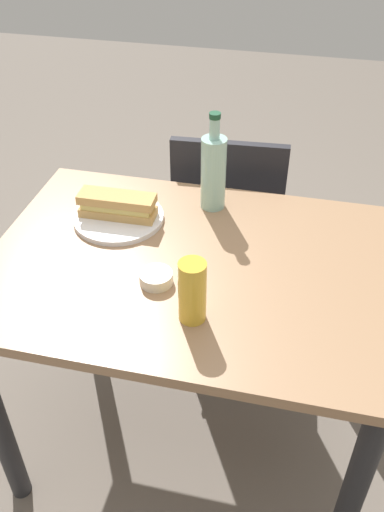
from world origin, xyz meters
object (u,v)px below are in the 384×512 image
Objects in this scene: baguette_sandwich_near at (117,205)px; plate_near at (119,217)px; dining_table at (192,298)px; knife_near at (121,204)px; water_bottle at (213,171)px; olive_bowl at (156,278)px; chair_far at (228,221)px; beer_glass at (192,291)px.

plate_near is at bearing -90.00° from baguette_sandwich_near.
dining_table is 4.15× the size of plate_near.
knife_near is at bearing 142.94° from dining_table.
water_bottle reaches higher than dining_table.
olive_bowl reaches higher than plate_near.
knife_near is 2.10× the size of olive_bowl.
beer_glass reaches higher than chair_far.
dining_table is at bearing -29.74° from plate_near.
beer_glass reaches higher than plate_near.
knife_near is at bearing -163.47° from water_bottle.
olive_bowl reaches higher than dining_table.
knife_near is at bearing 102.26° from baguette_sandwich_near.
beer_glass reaches higher than knife_near.
baguette_sandwich_near is at bearing 130.98° from beer_glass.
dining_table is 0.59m from chair_far.
baguette_sandwich_near is 0.06m from knife_near.
water_bottle reaches higher than chair_far.
dining_table is 0.29m from beer_glass.
baguette_sandwich_near reaches higher than plate_near.
chair_far is at bearing 88.85° from water_bottle.
beer_glass is 0.16m from olive_bowl.
chair_far is 5.44× the size of beer_glass.
plate_near is 0.88× the size of water_bottle.
olive_bowl is at bearing -124.93° from dining_table.
olive_bowl is (0.19, -0.29, -0.00)m from knife_near.
water_bottle reaches higher than beer_glass.
water_bottle is (-0.00, 0.27, 0.25)m from dining_table.
beer_glass is at bearing -76.91° from dining_table.
baguette_sandwich_near is at bearing -120.17° from chair_far.
beer_glass reaches higher than dining_table.
baguette_sandwich_near is 1.25× the size of knife_near.
beer_glass is (0.29, -0.34, 0.07)m from plate_near.
knife_near is 0.29m from water_bottle.
dining_table is 0.37m from water_bottle.
beer_glass reaches higher than olive_bowl.
baguette_sandwich_near is 1.37× the size of beer_glass.
baguette_sandwich_near is 0.29m from water_bottle.
baguette_sandwich_near reaches higher than dining_table.
olive_bowl is at bearing -53.14° from plate_near.
baguette_sandwich_near is at bearing 90.00° from plate_near.
chair_far is at bearing 55.18° from knife_near.
dining_table is 0.32m from plate_near.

